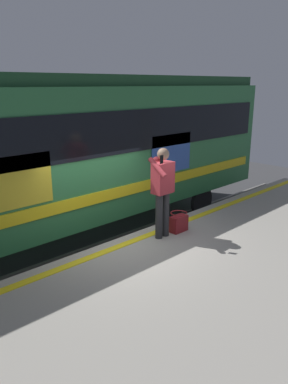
{
  "coord_description": "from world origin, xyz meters",
  "views": [
    {
      "loc": [
        4.32,
        5.07,
        3.86
      ],
      "look_at": [
        -0.27,
        0.3,
        1.92
      ],
      "focal_mm": 34.84,
      "sensor_mm": 36.0,
      "label": 1
    }
  ],
  "objects": [
    {
      "name": "train_carriage",
      "position": [
        -0.34,
        -2.37,
        2.48
      ],
      "size": [
        11.31,
        3.0,
        3.87
      ],
      "color": "#2D723F",
      "rests_on": "ground"
    },
    {
      "name": "passenger",
      "position": [
        -0.53,
        0.52,
        2.04
      ],
      "size": [
        0.57,
        0.55,
        1.72
      ],
      "color": "#262628",
      "rests_on": "platform"
    },
    {
      "name": "track_rail_near",
      "position": [
        0.0,
        -1.66,
        0.08
      ],
      "size": [
        17.25,
        0.08,
        0.16
      ],
      "primitive_type": "cube",
      "color": "slate",
      "rests_on": "ground"
    },
    {
      "name": "ground_plane",
      "position": [
        0.0,
        0.0,
        0.0
      ],
      "size": [
        25.12,
        25.12,
        0.0
      ],
      "primitive_type": "plane",
      "color": "#3D3D3F"
    },
    {
      "name": "track_rail_far",
      "position": [
        0.0,
        -3.09,
        0.08
      ],
      "size": [
        17.25,
        0.08,
        0.16
      ],
      "primitive_type": "cube",
      "color": "slate",
      "rests_on": "ground"
    },
    {
      "name": "platform",
      "position": [
        0.0,
        2.19,
        0.51
      ],
      "size": [
        13.27,
        4.38,
        1.02
      ],
      "primitive_type": "cube",
      "color": "#9E998E",
      "rests_on": "ground"
    },
    {
      "name": "safety_line",
      "position": [
        0.0,
        0.3,
        1.02
      ],
      "size": [
        13.01,
        0.16,
        0.01
      ],
      "primitive_type": "cube",
      "color": "yellow",
      "rests_on": "platform"
    },
    {
      "name": "handbag",
      "position": [
        -0.97,
        0.57,
        1.2
      ],
      "size": [
        0.37,
        0.34,
        0.39
      ],
      "color": "maroon",
      "rests_on": "platform"
    }
  ]
}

